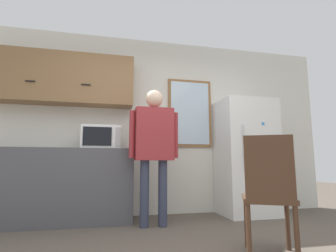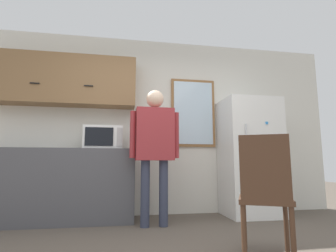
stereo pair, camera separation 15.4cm
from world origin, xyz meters
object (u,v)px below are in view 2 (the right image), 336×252
Objects in this scene: microwave at (104,138)px; person at (155,141)px; chair at (265,190)px; refrigerator at (250,157)px.

person reaches higher than microwave.
chair is (0.75, -1.24, -0.49)m from person.
refrigerator reaches higher than person.
microwave is 0.52× the size of chair.
person is 1.54m from refrigerator.
refrigerator reaches higher than microwave.
refrigerator is 1.82m from chair.
microwave is at bearing -179.87° from refrigerator.
chair is at bearing -49.47° from microwave.
person is 0.98× the size of refrigerator.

